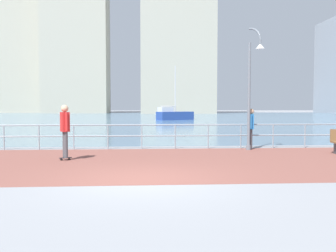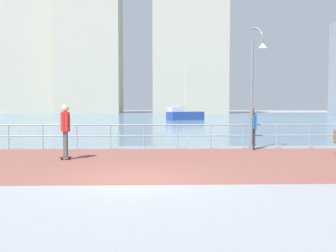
# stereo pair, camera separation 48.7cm
# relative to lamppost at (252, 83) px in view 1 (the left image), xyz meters

# --- Properties ---
(ground) EXTENTS (220.00, 220.00, 0.00)m
(ground) POSITION_rel_lamppost_xyz_m (-4.46, 34.15, -2.73)
(ground) COLOR gray
(brick_paving) EXTENTS (28.00, 7.26, 0.01)m
(brick_paving) POSITION_rel_lamppost_xyz_m (-4.46, -2.88, -2.73)
(brick_paving) COLOR brown
(brick_paving) RESTS_ON ground
(harbor_water) EXTENTS (180.00, 88.00, 0.00)m
(harbor_water) POSITION_rel_lamppost_xyz_m (-4.46, 45.74, -2.73)
(harbor_water) COLOR slate
(harbor_water) RESTS_ON ground
(waterfront_railing) EXTENTS (25.25, 0.06, 1.04)m
(waterfront_railing) POSITION_rel_lamppost_xyz_m (-4.46, 0.74, -2.02)
(waterfront_railing) COLOR #8C99A3
(waterfront_railing) RESTS_ON ground
(lamppost) EXTENTS (0.57, 0.73, 4.95)m
(lamppost) POSITION_rel_lamppost_xyz_m (0.00, 0.00, 0.00)
(lamppost) COLOR slate
(lamppost) RESTS_ON ground
(skateboarder) EXTENTS (0.41, 0.53, 1.83)m
(skateboarder) POSITION_rel_lamppost_xyz_m (-6.98, -2.35, -1.63)
(skateboarder) COLOR black
(skateboarder) RESTS_ON ground
(bystander) EXTENTS (0.33, 0.55, 1.69)m
(bystander) POSITION_rel_lamppost_xyz_m (0.08, 0.39, -1.74)
(bystander) COLOR #4C4C51
(bystander) RESTS_ON ground
(sailboat_red) EXTENTS (5.09, 3.86, 7.02)m
(sailboat_red) POSITION_rel_lamppost_xyz_m (-0.33, 33.83, -2.06)
(sailboat_red) COLOR #284799
(sailboat_red) RESTS_ON ground
(tower_beige) EXTENTS (16.17, 12.95, 43.05)m
(tower_beige) POSITION_rel_lamppost_xyz_m (-21.46, 85.88, 17.95)
(tower_beige) COLOR #B2AD99
(tower_beige) RESTS_ON ground
(tower_glass) EXTENTS (17.87, 14.18, 42.81)m
(tower_glass) POSITION_rel_lamppost_xyz_m (4.09, 79.63, 17.84)
(tower_glass) COLOR #B2AD99
(tower_glass) RESTS_ON ground
(tower_slate) EXTENTS (17.16, 13.78, 39.44)m
(tower_slate) POSITION_rel_lamppost_xyz_m (-40.33, 96.78, 16.15)
(tower_slate) COLOR #B2AD99
(tower_slate) RESTS_ON ground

